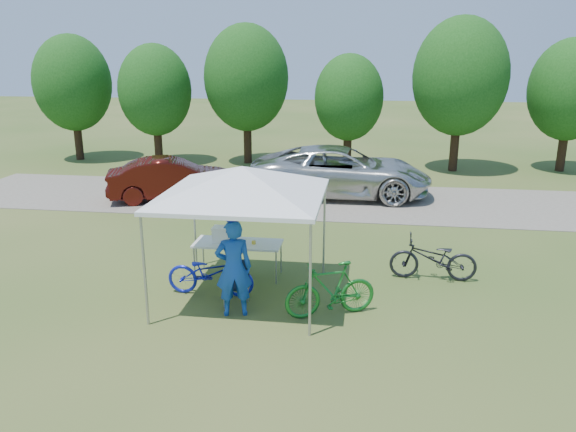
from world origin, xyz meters
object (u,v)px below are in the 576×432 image
(cooler, at_px, (223,234))
(bike_dark, at_px, (433,258))
(minivan, at_px, (341,171))
(sedan, at_px, (172,179))
(cyclist, at_px, (234,268))
(folding_table, at_px, (238,244))
(bike_blue, at_px, (210,273))
(folding_chair, at_px, (237,279))
(bike_green, at_px, (330,289))

(cooler, height_order, bike_dark, cooler)
(bike_dark, xyz_separation_m, minivan, (-2.42, 7.26, 0.38))
(minivan, xyz_separation_m, sedan, (-5.63, -1.30, -0.15))
(cyclist, bearing_deg, folding_table, -94.11)
(bike_dark, bearing_deg, bike_blue, -71.04)
(folding_chair, height_order, bike_dark, bike_dark)
(cyclist, xyz_separation_m, bike_blue, (-0.70, 0.82, -0.47))
(folding_chair, bearing_deg, bike_dark, 22.17)
(bike_green, height_order, bike_dark, bike_green)
(sedan, bearing_deg, bike_dark, -147.16)
(folding_table, height_order, cooler, cooler)
(folding_chair, bearing_deg, bike_green, -10.70)
(cyclist, relative_size, minivan, 0.31)
(minivan, bearing_deg, folding_table, 165.29)
(cooler, relative_size, sedan, 0.11)
(folding_chair, distance_m, bike_dark, 4.38)
(bike_blue, relative_size, minivan, 0.29)
(folding_table, xyz_separation_m, cooler, (-0.32, -0.00, 0.22))
(sedan, bearing_deg, folding_table, -170.11)
(folding_chair, bearing_deg, sedan, 115.23)
(cooler, height_order, bike_green, cooler)
(cyclist, bearing_deg, bike_green, 171.68)
(minivan, relative_size, sedan, 1.44)
(minivan, bearing_deg, folding_chair, 169.19)
(folding_table, distance_m, folding_chair, 1.46)
(bike_green, relative_size, minivan, 0.29)
(bike_green, bearing_deg, cooler, -147.27)
(cooler, distance_m, cyclist, 2.02)
(cooler, bearing_deg, folding_chair, -66.11)
(cooler, height_order, cyclist, cyclist)
(folding_table, distance_m, bike_dark, 4.32)
(cooler, bearing_deg, bike_green, -33.98)
(cooler, xyz_separation_m, minivan, (2.20, 7.67, -0.09))
(cyclist, height_order, bike_green, cyclist)
(folding_table, distance_m, bike_blue, 1.15)
(bike_blue, bearing_deg, folding_chair, -116.95)
(bike_blue, xyz_separation_m, sedan, (-3.42, 7.44, 0.25))
(cooler, distance_m, bike_dark, 4.66)
(bike_green, bearing_deg, folding_chair, -121.69)
(minivan, bearing_deg, bike_blue, 164.82)
(bike_dark, relative_size, sedan, 0.44)
(bike_dark, distance_m, sedan, 10.02)
(cyclist, bearing_deg, sedan, -78.47)
(bike_dark, distance_m, minivan, 7.66)
(folding_table, height_order, bike_dark, bike_dark)
(folding_chair, height_order, cyclist, cyclist)
(bike_green, xyz_separation_m, bike_dark, (2.11, 2.09, -0.04))
(cyclist, bearing_deg, minivan, -113.93)
(cyclist, bearing_deg, cooler, -85.06)
(sedan, bearing_deg, bike_blue, -175.96)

